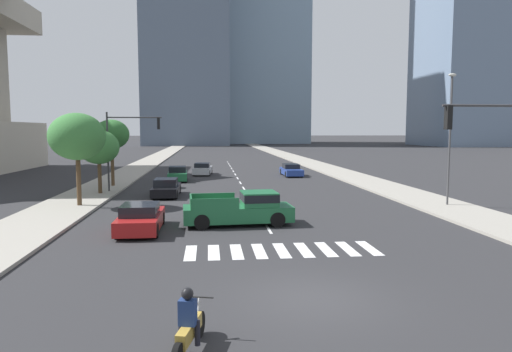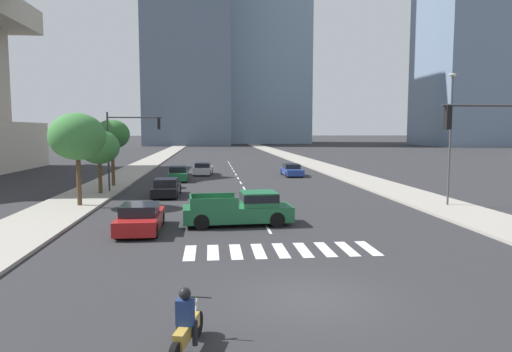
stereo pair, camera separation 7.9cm
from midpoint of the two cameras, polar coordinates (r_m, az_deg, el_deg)
ground_plane at (r=13.74m, az=6.60°, el=-14.73°), size 800.00×800.00×0.00m
sidewalk_east at (r=45.21m, az=12.84°, el=-0.45°), size 4.00×260.00×0.15m
sidewalk_west at (r=43.72m, az=-17.49°, el=-0.77°), size 4.00×260.00×0.15m
crosswalk_near at (r=18.70m, az=3.06°, el=-9.13°), size 7.65×2.32×0.01m
lane_divider_center at (r=46.19m, az=-2.34°, el=-0.27°), size 0.14×50.00×0.01m
motorcycle_lead at (r=10.49m, az=-8.48°, el=-17.98°), size 0.86×2.19×1.49m
pickup_truck at (r=23.47m, az=-1.69°, el=-4.07°), size 5.56×2.31×1.67m
sedan_blue_0 at (r=48.76m, az=4.31°, el=0.71°), size 1.82×4.69×1.24m
sedan_green_1 at (r=44.37m, az=-9.69°, el=0.22°), size 1.97×4.56×1.38m
sedan_silver_2 at (r=49.99m, az=-6.64°, el=0.83°), size 2.13×4.38×1.28m
sedan_black_3 at (r=34.17m, az=-11.06°, el=-1.47°), size 1.87×4.55×1.31m
sedan_red_4 at (r=22.69m, az=-14.11°, el=-5.09°), size 1.94×4.48×1.32m
traffic_signal_far at (r=36.55m, az=-15.60°, el=4.61°), size 4.38×0.28×5.99m
street_lamp_east at (r=30.98m, az=22.73°, el=5.26°), size 0.50×0.24×8.08m
street_tree_nearest at (r=30.42m, az=-21.25°, el=4.52°), size 3.39×3.39×5.68m
street_tree_second at (r=35.82m, az=-18.86°, el=3.37°), size 2.94×2.94×4.65m
street_tree_third at (r=40.34m, az=-17.42°, el=4.87°), size 2.89×2.89×5.51m
office_tower_left_skyline at (r=159.64m, az=-8.65°, el=19.27°), size 26.64×29.47×93.05m
office_tower_right_skyline at (r=160.98m, az=24.15°, el=17.81°), size 21.47×28.17×91.78m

